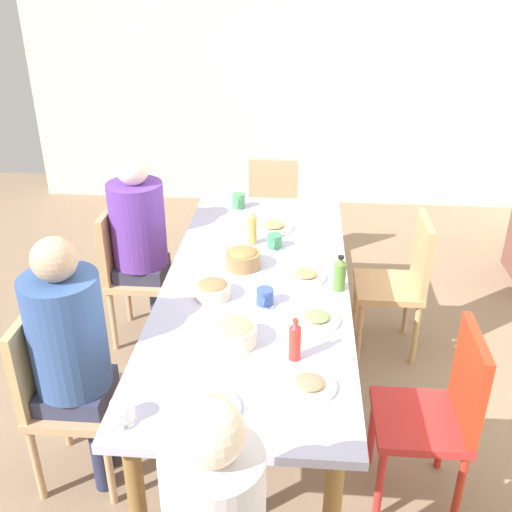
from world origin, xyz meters
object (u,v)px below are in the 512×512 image
at_px(cup_3, 274,241).
at_px(chair_4, 402,278).
at_px(plate_2, 317,319).
at_px(cup_0, 122,411).
at_px(chair_2, 60,389).
at_px(plate_0, 309,385).
at_px(bowl_2, 234,333).
at_px(chair_3, 272,212).
at_px(plate_1, 273,226).
at_px(bottle_0, 295,341).
at_px(plate_4, 305,276).
at_px(bottle_2, 252,228).
at_px(cup_2, 239,201).
at_px(plate_3, 213,407).
at_px(person_5, 140,233).
at_px(bowl_0, 243,258).
at_px(chair_0, 440,409).
at_px(chair_5, 130,267).
at_px(bowl_1, 212,289).
at_px(person_2, 71,344).
at_px(bottle_1, 340,274).
at_px(dining_table, 256,294).
at_px(cup_1, 265,297).

bearing_deg(cup_3, chair_4, 102.92).
height_order(plate_2, cup_0, cup_0).
height_order(chair_2, plate_2, chair_2).
relative_size(plate_0, bowl_2, 1.08).
height_order(cup_0, cup_3, cup_3).
bearing_deg(chair_3, plate_1, 3.45).
height_order(plate_2, bottle_0, bottle_0).
height_order(plate_4, bottle_2, bottle_2).
relative_size(plate_2, cup_2, 1.78).
relative_size(plate_2, plate_3, 1.03).
distance_m(person_5, bowl_0, 0.81).
height_order(chair_0, plate_4, chair_0).
relative_size(plate_0, cup_0, 1.74).
height_order(chair_3, plate_4, chair_3).
distance_m(chair_0, chair_2, 1.71).
bearing_deg(plate_4, chair_0, 42.54).
xyz_separation_m(chair_0, chair_5, (-1.18, -1.71, 0.00)).
xyz_separation_m(chair_3, bowl_0, (1.40, -0.08, 0.32)).
xyz_separation_m(bowl_1, cup_2, (-1.15, 0.01, 0.01)).
bearing_deg(cup_2, plate_0, 14.61).
height_order(person_2, bottle_2, person_2).
xyz_separation_m(bowl_0, bottle_1, (0.20, 0.51, 0.03)).
xyz_separation_m(chair_4, cup_3, (0.18, -0.78, 0.30)).
distance_m(chair_3, cup_2, 0.68).
relative_size(dining_table, chair_0, 2.63).
relative_size(dining_table, plate_0, 11.10).
bearing_deg(chair_3, bottle_0, 5.50).
bearing_deg(plate_4, bowl_2, -26.80).
relative_size(dining_table, plate_1, 9.84).
bearing_deg(bowl_2, plate_4, 153.20).
bearing_deg(plate_2, plate_4, -172.27).
bearing_deg(bottle_2, plate_0, 14.68).
relative_size(person_5, plate_3, 6.05).
distance_m(plate_3, bowl_0, 1.13).
xyz_separation_m(person_5, bottle_0, (1.22, 0.98, 0.11)).
xyz_separation_m(bowl_2, cup_2, (-1.53, -0.14, -0.00)).
relative_size(plate_0, bowl_0, 1.14).
xyz_separation_m(dining_table, bottle_1, (0.04, 0.42, 0.16)).
height_order(person_2, person_5, person_2).
distance_m(plate_3, cup_2, 1.96).
bearing_deg(cup_1, cup_2, -167.97).
bearing_deg(cup_1, cup_3, 178.79).
xyz_separation_m(bowl_2, bottle_1, (-0.50, 0.47, 0.04)).
xyz_separation_m(chair_3, plate_2, (1.90, 0.31, 0.28)).
xyz_separation_m(bottle_0, bottle_1, (-0.59, 0.21, -0.00)).
bearing_deg(person_5, bowl_2, 32.22).
bearing_deg(chair_0, plate_2, -114.51).
relative_size(chair_0, cup_2, 7.49).
bearing_deg(bottle_1, chair_4, 145.73).
relative_size(chair_0, plate_2, 4.21).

